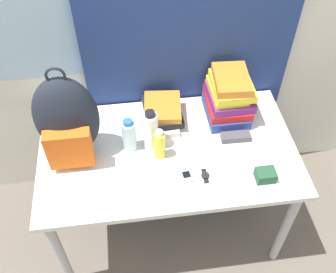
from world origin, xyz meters
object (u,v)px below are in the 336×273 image
(book_stack_center, at_px, (228,97))
(wristwatch, at_px, (205,176))
(water_bottle, at_px, (129,135))
(backpack, at_px, (67,121))
(sunscreen_bottle, at_px, (159,144))
(sunglasses_case, at_px, (236,137))
(sports_bottle, at_px, (151,131))
(book_stack_left, at_px, (162,112))
(cell_phone, at_px, (186,176))
(camera_pouch, at_px, (265,175))

(book_stack_center, xyz_separation_m, wristwatch, (-0.20, -0.40, -0.12))
(water_bottle, bearing_deg, backpack, 178.57)
(sunscreen_bottle, height_order, sunglasses_case, sunscreen_bottle)
(sports_bottle, height_order, sunscreen_bottle, sports_bottle)
(book_stack_center, bearing_deg, sunscreen_bottle, -148.05)
(book_stack_center, distance_m, wristwatch, 0.46)
(sunscreen_bottle, height_order, wristwatch, sunscreen_bottle)
(book_stack_left, bearing_deg, sports_bottle, -112.81)
(cell_phone, xyz_separation_m, wristwatch, (0.09, -0.01, -0.00))
(sunscreen_bottle, xyz_separation_m, wristwatch, (0.20, -0.16, -0.08))
(backpack, relative_size, sunglasses_case, 3.45)
(book_stack_left, relative_size, book_stack_center, 1.01)
(book_stack_center, xyz_separation_m, sunglasses_case, (0.00, -0.19, -0.10))
(sports_bottle, bearing_deg, book_stack_center, 22.54)
(book_stack_center, bearing_deg, camera_pouch, -79.94)
(cell_phone, bearing_deg, book_stack_center, 54.09)
(sports_bottle, relative_size, camera_pouch, 2.60)
(cell_phone, bearing_deg, wristwatch, -6.19)
(sports_bottle, xyz_separation_m, sunglasses_case, (0.43, -0.01, -0.10))
(water_bottle, relative_size, cell_phone, 2.21)
(cell_phone, bearing_deg, camera_pouch, -9.36)
(book_stack_center, distance_m, sunscreen_bottle, 0.47)
(book_stack_left, height_order, sports_bottle, sports_bottle)
(cell_phone, height_order, wristwatch, cell_phone)
(water_bottle, distance_m, wristwatch, 0.42)
(backpack, height_order, book_stack_center, backpack)
(cell_phone, bearing_deg, sunglasses_case, 34.85)
(sunscreen_bottle, relative_size, cell_phone, 2.03)
(book_stack_center, height_order, sunglasses_case, book_stack_center)
(sunglasses_case, bearing_deg, book_stack_left, 151.21)
(water_bottle, relative_size, sunscreen_bottle, 1.09)
(wristwatch, bearing_deg, book_stack_left, 111.11)
(book_stack_left, xyz_separation_m, water_bottle, (-0.18, -0.18, 0.04))
(backpack, relative_size, camera_pouch, 5.70)
(book_stack_center, height_order, camera_pouch, book_stack_center)
(book_stack_left, distance_m, sunglasses_case, 0.41)
(sports_bottle, relative_size, cell_phone, 2.76)
(sports_bottle, bearing_deg, sunglasses_case, -1.82)
(backpack, bearing_deg, sunglasses_case, -1.76)
(book_stack_center, distance_m, sports_bottle, 0.46)
(sports_bottle, bearing_deg, book_stack_left, 67.19)
(backpack, bearing_deg, sports_bottle, -1.69)
(sunscreen_bottle, bearing_deg, book_stack_left, 80.45)
(sports_bottle, distance_m, cell_phone, 0.28)
(sports_bottle, xyz_separation_m, cell_phone, (0.14, -0.21, -0.10))
(backpack, height_order, book_stack_left, backpack)
(water_bottle, bearing_deg, book_stack_center, 17.97)
(sports_bottle, height_order, sunglasses_case, sports_bottle)
(backpack, bearing_deg, camera_pouch, -17.79)
(sunglasses_case, distance_m, camera_pouch, 0.27)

